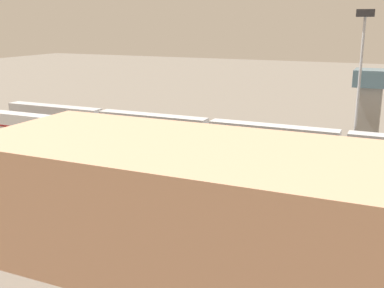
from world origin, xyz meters
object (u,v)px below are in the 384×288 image
object	(u,v)px
train_on_track_2	(236,147)
maintenance_shed	(261,216)
train_on_track_0	(265,135)
control_tower	(370,100)
train_on_track_4	(230,165)
light_mast_2	(361,61)
train_on_track_5	(365,197)
train_on_track_1	(346,150)

from	to	relation	value
train_on_track_2	maintenance_shed	xyz separation A→B (m)	(-13.52, 33.38, 3.57)
train_on_track_0	maintenance_shed	xyz separation A→B (m)	(-11.66, 43.38, 3.53)
control_tower	train_on_track_4	bearing A→B (deg)	62.96
train_on_track_4	light_mast_2	size ratio (longest dim) A/B	2.83
train_on_track_5	train_on_track_2	size ratio (longest dim) A/B	0.62
train_on_track_1	light_mast_2	size ratio (longest dim) A/B	3.86
train_on_track_1	train_on_track_4	size ratio (longest dim) A/B	1.36
train_on_track_1	maintenance_shed	xyz separation A→B (m)	(2.74, 38.38, 3.52)
train_on_track_4	control_tower	xyz separation A→B (m)	(-15.64, -30.63, 5.67)
train_on_track_2	train_on_track_0	size ratio (longest dim) A/B	1.00
train_on_track_1	maintenance_shed	size ratio (longest dim) A/B	1.71
train_on_track_5	maintenance_shed	distance (m)	20.06
train_on_track_0	light_mast_2	bearing A→B (deg)	-169.70
train_on_track_2	train_on_track_4	xyz separation A→B (m)	(-2.53, 10.00, 0.07)
train_on_track_1	maintenance_shed	world-z (taller)	maintenance_shed
train_on_track_5	light_mast_2	xyz separation A→B (m)	(3.95, -27.71, 13.26)
light_mast_2	control_tower	world-z (taller)	light_mast_2
train_on_track_2	control_tower	bearing A→B (deg)	-131.37
train_on_track_4	light_mast_2	distance (m)	29.86
control_tower	train_on_track_2	bearing A→B (deg)	48.63
train_on_track_4	control_tower	distance (m)	34.85
light_mast_2	train_on_track_4	bearing A→B (deg)	57.93
train_on_track_4	control_tower	bearing A→B (deg)	-117.04
train_on_track_5	train_on_track_2	xyz separation A→B (m)	(20.71, -15.00, 0.02)
train_on_track_5	train_on_track_4	distance (m)	18.86
train_on_track_2	maintenance_shed	bearing A→B (deg)	112.05
train_on_track_1	light_mast_2	xyz separation A→B (m)	(-0.50, -7.71, 13.19)
train_on_track_0	train_on_track_4	distance (m)	20.01
train_on_track_5	light_mast_2	world-z (taller)	light_mast_2
train_on_track_4	maintenance_shed	xyz separation A→B (m)	(-10.99, 23.38, 3.50)
train_on_track_0	maintenance_shed	size ratio (longest dim) A/B	2.16
train_on_track_2	maintenance_shed	world-z (taller)	maintenance_shed
train_on_track_1	control_tower	size ratio (longest dim) A/B	6.82
train_on_track_1	maintenance_shed	distance (m)	38.64
train_on_track_4	train_on_track_0	bearing A→B (deg)	-88.09
train_on_track_4	train_on_track_1	bearing A→B (deg)	-132.47
train_on_track_2	train_on_track_4	bearing A→B (deg)	104.21
train_on_track_1	train_on_track_0	world-z (taller)	same
control_tower	train_on_track_0	bearing A→B (deg)	33.11
train_on_track_0	maintenance_shed	world-z (taller)	maintenance_shed
train_on_track_0	control_tower	size ratio (longest dim) A/B	8.64
train_on_track_2	control_tower	size ratio (longest dim) A/B	8.64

